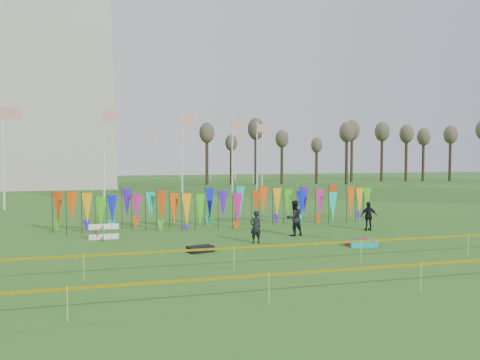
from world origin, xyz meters
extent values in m
plane|color=#255317|center=(0.00, 0.00, 0.00)|extent=(160.00, 160.00, 0.00)
cylinder|color=silver|center=(14.00, 48.00, 4.00)|extent=(0.16, 0.16, 8.00)
plane|color=red|center=(14.60, 48.00, 7.30)|extent=(1.40, 0.00, 1.40)
cylinder|color=silver|center=(13.05, 55.25, 4.00)|extent=(0.16, 0.16, 8.00)
plane|color=red|center=(13.65, 55.25, 7.30)|extent=(1.40, 0.00, 1.40)
cylinder|color=silver|center=(10.25, 62.00, 4.00)|extent=(0.16, 0.16, 8.00)
plane|color=red|center=(10.85, 62.00, 7.30)|extent=(1.40, 0.00, 1.40)
cylinder|color=silver|center=(5.80, 67.80, 4.00)|extent=(0.16, 0.16, 8.00)
plane|color=red|center=(6.40, 67.80, 7.30)|extent=(1.40, 0.00, 1.40)
cylinder|color=silver|center=(0.00, 72.25, 4.00)|extent=(0.16, 0.16, 8.00)
plane|color=red|center=(0.60, 72.25, 7.30)|extent=(1.40, 0.00, 1.40)
cylinder|color=silver|center=(-6.75, 75.05, 4.00)|extent=(0.16, 0.16, 8.00)
plane|color=red|center=(-6.15, 75.05, 7.30)|extent=(1.40, 0.00, 1.40)
cylinder|color=silver|center=(-14.00, 76.00, 4.00)|extent=(0.16, 0.16, 8.00)
plane|color=red|center=(-13.40, 76.00, 7.30)|extent=(1.40, 0.00, 1.40)
cylinder|color=silver|center=(-21.25, 75.05, 4.00)|extent=(0.16, 0.16, 8.00)
plane|color=red|center=(-20.65, 75.05, 7.30)|extent=(1.40, 0.00, 1.40)
cylinder|color=silver|center=(-14.00, 20.00, 4.00)|extent=(0.16, 0.16, 8.00)
plane|color=red|center=(-13.40, 20.00, 7.30)|extent=(1.40, 0.00, 1.40)
cylinder|color=silver|center=(-6.75, 20.95, 4.00)|extent=(0.16, 0.16, 8.00)
plane|color=red|center=(-6.15, 20.95, 7.30)|extent=(1.40, 0.00, 1.40)
cylinder|color=silver|center=(0.00, 23.75, 4.00)|extent=(0.16, 0.16, 8.00)
plane|color=red|center=(0.60, 23.75, 7.30)|extent=(1.40, 0.00, 1.40)
cylinder|color=silver|center=(5.80, 28.20, 4.00)|extent=(0.16, 0.16, 8.00)
plane|color=red|center=(6.40, 28.20, 7.30)|extent=(1.40, 0.00, 1.40)
cylinder|color=silver|center=(10.25, 34.00, 4.00)|extent=(0.16, 0.16, 8.00)
plane|color=red|center=(10.85, 34.00, 7.30)|extent=(1.40, 0.00, 1.40)
cylinder|color=silver|center=(13.05, 40.75, 4.00)|extent=(0.16, 0.16, 8.00)
plane|color=red|center=(13.65, 40.75, 7.30)|extent=(1.40, 0.00, 1.40)
cylinder|color=black|center=(-9.00, 7.47, 1.07)|extent=(0.03, 0.03, 2.13)
cone|color=#C33A0A|center=(-8.72, 7.47, 1.25)|extent=(0.64, 0.64, 1.60)
cylinder|color=black|center=(-8.33, 7.47, 1.07)|extent=(0.03, 0.03, 2.13)
cone|color=#FF4A08|center=(-8.05, 7.47, 1.25)|extent=(0.64, 0.64, 1.60)
cylinder|color=black|center=(-7.67, 7.47, 1.07)|extent=(0.03, 0.03, 2.13)
cone|color=#FF9B0D|center=(-7.39, 7.47, 1.25)|extent=(0.64, 0.64, 1.60)
cylinder|color=black|center=(-7.00, 7.47, 1.07)|extent=(0.03, 0.03, 2.13)
cone|color=#38BE15|center=(-6.72, 7.47, 1.25)|extent=(0.64, 0.64, 1.60)
cylinder|color=black|center=(-6.33, 7.47, 1.07)|extent=(0.03, 0.03, 2.13)
cone|color=#0D1DE4|center=(-6.05, 7.47, 1.25)|extent=(0.64, 0.64, 1.60)
cylinder|color=black|center=(-5.67, 7.47, 1.07)|extent=(0.03, 0.03, 2.13)
cone|color=#4216C7|center=(-5.39, 7.47, 1.25)|extent=(0.64, 0.64, 1.60)
cylinder|color=black|center=(-5.00, 7.47, 1.07)|extent=(0.03, 0.03, 2.13)
cone|color=#D61787|center=(-4.72, 7.47, 1.25)|extent=(0.64, 0.64, 1.60)
cylinder|color=black|center=(-4.33, 7.47, 1.07)|extent=(0.03, 0.03, 2.13)
cone|color=#0DCAA2|center=(-4.05, 7.47, 1.25)|extent=(0.64, 0.64, 1.60)
cylinder|color=black|center=(-3.67, 7.47, 1.07)|extent=(0.03, 0.03, 2.13)
cone|color=#C33A0A|center=(-3.39, 7.47, 1.25)|extent=(0.64, 0.64, 1.60)
cylinder|color=black|center=(-3.00, 7.47, 1.07)|extent=(0.03, 0.03, 2.13)
cone|color=#FF4A08|center=(-2.72, 7.47, 1.25)|extent=(0.64, 0.64, 1.60)
cylinder|color=black|center=(-2.33, 7.47, 1.07)|extent=(0.03, 0.03, 2.13)
cone|color=#FF9B0D|center=(-2.05, 7.47, 1.25)|extent=(0.64, 0.64, 1.60)
cylinder|color=black|center=(-1.67, 7.47, 1.07)|extent=(0.03, 0.03, 2.13)
cone|color=#38BE15|center=(-1.39, 7.47, 1.25)|extent=(0.64, 0.64, 1.60)
cylinder|color=black|center=(-1.00, 7.47, 1.07)|extent=(0.03, 0.03, 2.13)
cone|color=#0D1DE4|center=(-0.72, 7.47, 1.25)|extent=(0.64, 0.64, 1.60)
cylinder|color=black|center=(-0.33, 7.47, 1.07)|extent=(0.03, 0.03, 2.13)
cone|color=#4216C7|center=(-0.05, 7.47, 1.25)|extent=(0.64, 0.64, 1.60)
cylinder|color=black|center=(0.33, 7.47, 1.07)|extent=(0.03, 0.03, 2.13)
cone|color=#D61787|center=(0.61, 7.47, 1.25)|extent=(0.64, 0.64, 1.60)
cylinder|color=black|center=(1.00, 7.47, 1.07)|extent=(0.03, 0.03, 2.13)
cone|color=#0DCAA2|center=(1.28, 7.47, 1.25)|extent=(0.64, 0.64, 1.60)
cylinder|color=black|center=(1.67, 7.47, 1.07)|extent=(0.03, 0.03, 2.13)
cone|color=#C33A0A|center=(1.95, 7.47, 1.25)|extent=(0.64, 0.64, 1.60)
cylinder|color=black|center=(2.33, 7.47, 1.07)|extent=(0.03, 0.03, 2.13)
cone|color=#FF4A08|center=(2.61, 7.47, 1.25)|extent=(0.64, 0.64, 1.60)
cylinder|color=black|center=(3.00, 7.47, 1.07)|extent=(0.03, 0.03, 2.13)
cone|color=#FF9B0D|center=(3.28, 7.47, 1.25)|extent=(0.64, 0.64, 1.60)
cylinder|color=black|center=(3.67, 7.47, 1.07)|extent=(0.03, 0.03, 2.13)
cone|color=#38BE15|center=(3.95, 7.47, 1.25)|extent=(0.64, 0.64, 1.60)
cylinder|color=black|center=(4.33, 7.47, 1.07)|extent=(0.03, 0.03, 2.13)
cone|color=#0D1DE4|center=(4.61, 7.47, 1.25)|extent=(0.64, 0.64, 1.60)
cylinder|color=black|center=(5.00, 7.47, 1.07)|extent=(0.03, 0.03, 2.13)
cone|color=#4216C7|center=(5.28, 7.47, 1.25)|extent=(0.64, 0.64, 1.60)
cylinder|color=black|center=(5.67, 7.47, 1.07)|extent=(0.03, 0.03, 2.13)
cone|color=#D61787|center=(5.95, 7.47, 1.25)|extent=(0.64, 0.64, 1.60)
cylinder|color=black|center=(6.33, 7.47, 1.07)|extent=(0.03, 0.03, 2.13)
cone|color=#0DCAA2|center=(6.61, 7.47, 1.25)|extent=(0.64, 0.64, 1.60)
cylinder|color=black|center=(7.00, 7.47, 1.07)|extent=(0.03, 0.03, 2.13)
cone|color=#C33A0A|center=(7.28, 7.47, 1.25)|extent=(0.64, 0.64, 1.60)
cylinder|color=black|center=(7.67, 7.47, 1.07)|extent=(0.03, 0.03, 2.13)
cone|color=#FF4A08|center=(7.95, 7.47, 1.25)|extent=(0.64, 0.64, 1.60)
cylinder|color=black|center=(8.33, 7.47, 1.07)|extent=(0.03, 0.03, 2.13)
cone|color=#FF9B0D|center=(8.61, 7.47, 1.25)|extent=(0.64, 0.64, 1.60)
cylinder|color=black|center=(9.00, 7.47, 1.07)|extent=(0.03, 0.03, 2.13)
cone|color=#38BE15|center=(9.28, 7.47, 1.25)|extent=(0.64, 0.64, 1.60)
cube|color=yellow|center=(0.00, -2.63, 0.82)|extent=(26.00, 0.01, 0.08)
cylinder|color=yellow|center=(-7.00, -2.63, 0.45)|extent=(0.02, 0.02, 0.90)
cylinder|color=yellow|center=(-2.00, -2.63, 0.45)|extent=(0.02, 0.02, 0.90)
cylinder|color=yellow|center=(3.00, -2.63, 0.45)|extent=(0.02, 0.02, 0.90)
cylinder|color=yellow|center=(8.00, -2.63, 0.45)|extent=(0.02, 0.02, 0.90)
cube|color=yellow|center=(0.00, -6.50, 0.82)|extent=(26.00, 0.01, 0.08)
cylinder|color=yellow|center=(-7.00, -6.50, 0.45)|extent=(0.02, 0.02, 0.90)
cylinder|color=yellow|center=(-2.00, -6.50, 0.45)|extent=(0.02, 0.02, 0.90)
cylinder|color=yellow|center=(3.00, -6.50, 0.45)|extent=(0.02, 0.02, 0.90)
cylinder|color=#35261A|center=(6.00, 44.00, 3.20)|extent=(0.44, 0.44, 6.40)
ellipsoid|color=brown|center=(6.00, 44.00, 6.56)|extent=(1.92, 1.92, 2.56)
cylinder|color=#35261A|center=(10.00, 44.00, 3.20)|extent=(0.44, 0.44, 6.40)
ellipsoid|color=brown|center=(10.00, 44.00, 6.56)|extent=(1.92, 1.92, 2.56)
cylinder|color=#35261A|center=(14.00, 44.00, 3.20)|extent=(0.44, 0.44, 6.40)
ellipsoid|color=brown|center=(14.00, 44.00, 6.56)|extent=(1.92, 1.92, 2.56)
cylinder|color=#35261A|center=(18.00, 44.00, 3.20)|extent=(0.44, 0.44, 6.40)
ellipsoid|color=brown|center=(18.00, 44.00, 6.56)|extent=(1.92, 1.92, 2.56)
cylinder|color=#35261A|center=(22.00, 44.00, 3.20)|extent=(0.44, 0.44, 6.40)
ellipsoid|color=brown|center=(22.00, 44.00, 6.56)|extent=(1.92, 1.92, 2.56)
cylinder|color=#35261A|center=(26.00, 44.00, 3.20)|extent=(0.44, 0.44, 6.40)
ellipsoid|color=brown|center=(26.00, 44.00, 6.56)|extent=(1.92, 1.92, 2.56)
cylinder|color=#35261A|center=(30.00, 44.00, 3.20)|extent=(0.44, 0.44, 6.40)
ellipsoid|color=brown|center=(30.00, 44.00, 6.56)|extent=(1.92, 1.92, 2.56)
cylinder|color=#35261A|center=(34.00, 44.00, 3.20)|extent=(0.44, 0.44, 6.40)
ellipsoid|color=brown|center=(34.00, 44.00, 6.56)|extent=(1.92, 1.92, 2.56)
cylinder|color=#35261A|center=(38.00, 44.00, 3.20)|extent=(0.44, 0.44, 6.40)
ellipsoid|color=brown|center=(38.00, 44.00, 6.56)|extent=(1.92, 1.92, 2.56)
cylinder|color=#35261A|center=(42.00, 44.00, 3.20)|extent=(0.44, 0.44, 6.40)
ellipsoid|color=brown|center=(42.00, 44.00, 6.56)|extent=(1.92, 1.92, 2.56)
cylinder|color=#35261A|center=(46.00, 44.00, 3.20)|extent=(0.44, 0.44, 6.40)
ellipsoid|color=brown|center=(46.00, 44.00, 6.56)|extent=(1.92, 1.92, 2.56)
cylinder|color=#35261A|center=(50.00, 44.00, 3.20)|extent=(0.44, 0.44, 6.40)
ellipsoid|color=brown|center=(50.00, 44.00, 6.56)|extent=(1.92, 1.92, 2.56)
cylinder|color=red|center=(-6.80, 4.57, 0.40)|extent=(0.02, 0.02, 0.79)
cylinder|color=red|center=(-6.10, 4.57, 0.40)|extent=(0.02, 0.02, 0.79)
cylinder|color=red|center=(-6.80, 5.26, 0.40)|extent=(0.02, 0.02, 0.79)
cylinder|color=red|center=(-6.10, 5.26, 0.40)|extent=(0.02, 0.02, 0.79)
imported|color=black|center=(0.41, 2.19, 0.76)|extent=(0.62, 0.50, 1.53)
imported|color=black|center=(2.90, 3.63, 0.91)|extent=(0.98, 0.73, 1.82)
imported|color=black|center=(7.46, 4.16, 0.79)|extent=(0.98, 0.64, 1.57)
cube|color=#0DBDC3|center=(4.82, 0.13, 0.12)|extent=(1.28, 0.82, 0.24)
cube|color=#094095|center=(4.84, 0.26, 0.12)|extent=(1.31, 1.03, 0.24)
cube|color=#B70C37|center=(4.87, 0.50, 0.12)|extent=(1.40, 0.93, 0.24)
cube|color=black|center=(-2.43, 0.91, 0.12)|extent=(1.19, 0.88, 0.25)
cube|color=#0B9CA0|center=(5.26, 0.62, 0.10)|extent=(1.14, 0.72, 0.20)
camera|label=1|loc=(-5.89, -18.52, 4.09)|focal=35.00mm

